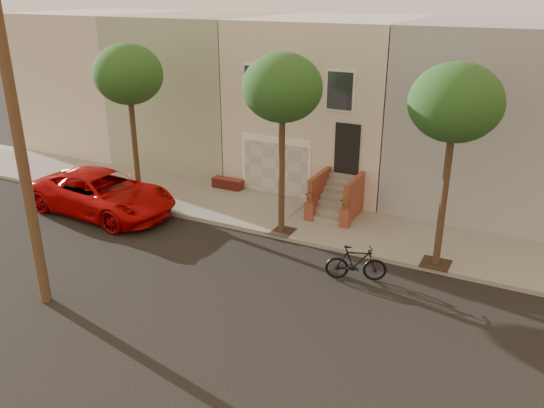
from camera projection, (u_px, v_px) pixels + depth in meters
The scene contains 9 objects.
ground at pixel (197, 275), 17.07m from camera, with size 90.00×90.00×0.00m, color black.
sidewalk at pixel (275, 214), 21.47m from camera, with size 40.00×3.70×0.15m, color gray.
house_row at pixel (333, 98), 24.98m from camera, with size 33.10×11.70×7.00m.
tree_left at pixel (128, 75), 20.70m from camera, with size 2.70×2.57×6.30m.
tree_mid at pixel (282, 89), 17.94m from camera, with size 2.70×2.57×6.30m.
tree_right at pixel (455, 104), 15.60m from camera, with size 2.70×2.57×6.30m.
utility_pole at pixel (471, 192), 9.11m from camera, with size 23.60×1.22×10.00m.
pickup_truck at pixel (103, 193), 21.47m from camera, with size 2.80×6.07×1.69m, color #B90507.
motorcycle at pixel (356, 263), 16.63m from camera, with size 0.53×1.87×1.12m, color black.
Camera 1 is at (8.97, -12.32, 8.35)m, focal length 36.20 mm.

